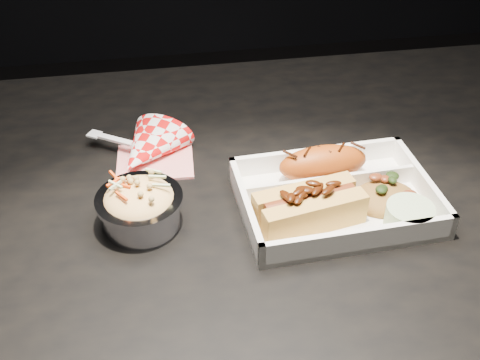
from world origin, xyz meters
name	(u,v)px	position (x,y,z in m)	size (l,w,h in m)	color
dining_table	(236,248)	(0.00, 0.00, 0.66)	(1.20, 0.80, 0.75)	black
food_tray	(335,201)	(0.13, -0.04, 0.76)	(0.26, 0.19, 0.04)	white
fried_pastry	(323,163)	(0.12, 0.02, 0.78)	(0.12, 0.05, 0.05)	#A84510
hotdog	(309,205)	(0.08, -0.06, 0.78)	(0.14, 0.08, 0.06)	gold
fried_rice_mound	(386,192)	(0.19, -0.04, 0.77)	(0.09, 0.07, 0.03)	olive
cupcake_liner	(409,216)	(0.21, -0.09, 0.77)	(0.06, 0.06, 0.03)	#B5CE9C
foil_coleslaw_cup	(140,205)	(-0.13, -0.03, 0.78)	(0.11, 0.11, 0.07)	silver
napkin_fork	(147,150)	(-0.11, 0.11, 0.77)	(0.16, 0.15, 0.10)	red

